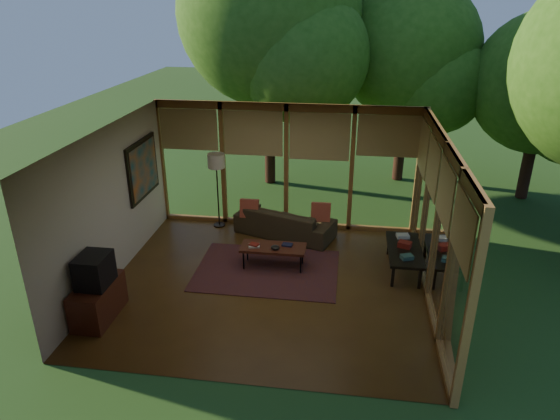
# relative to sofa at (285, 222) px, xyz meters

# --- Properties ---
(floor) EXTENTS (5.50, 5.50, 0.00)m
(floor) POSITION_rel_sofa_xyz_m (-0.04, -2.00, -0.30)
(floor) COLOR brown
(floor) RESTS_ON ground
(ceiling) EXTENTS (5.50, 5.50, 0.00)m
(ceiling) POSITION_rel_sofa_xyz_m (-0.04, -2.00, 2.40)
(ceiling) COLOR silver
(ceiling) RESTS_ON ground
(wall_left) EXTENTS (0.04, 5.00, 2.70)m
(wall_left) POSITION_rel_sofa_xyz_m (-2.79, -2.00, 1.05)
(wall_left) COLOR beige
(wall_left) RESTS_ON ground
(wall_front) EXTENTS (5.50, 0.04, 2.70)m
(wall_front) POSITION_rel_sofa_xyz_m (-0.04, -4.50, 1.05)
(wall_front) COLOR beige
(wall_front) RESTS_ON ground
(window_wall_back) EXTENTS (5.50, 0.12, 2.70)m
(window_wall_back) POSITION_rel_sofa_xyz_m (-0.04, 0.50, 1.05)
(window_wall_back) COLOR #97642E
(window_wall_back) RESTS_ON ground
(window_wall_right) EXTENTS (0.12, 5.00, 2.70)m
(window_wall_right) POSITION_rel_sofa_xyz_m (2.71, -2.00, 1.05)
(window_wall_right) COLOR #97642E
(window_wall_right) RESTS_ON ground
(tree_nw) EXTENTS (4.47, 4.47, 6.54)m
(tree_nw) POSITION_rel_sofa_xyz_m (-0.83, 3.28, 3.99)
(tree_nw) COLOR #321A12
(tree_nw) RESTS_ON ground
(tree_ne) EXTENTS (3.53, 3.53, 5.18)m
(tree_ne) POSITION_rel_sofa_xyz_m (2.63, 4.02, 3.11)
(tree_ne) COLOR #321A12
(tree_ne) RESTS_ON ground
(tree_far) EXTENTS (3.30, 3.30, 4.49)m
(tree_far) POSITION_rel_sofa_xyz_m (5.64, 2.98, 2.53)
(tree_far) COLOR #321A12
(tree_far) RESTS_ON ground
(rug) EXTENTS (2.61, 1.85, 0.01)m
(rug) POSITION_rel_sofa_xyz_m (-0.13, -1.54, -0.30)
(rug) COLOR maroon
(rug) RESTS_ON floor
(sofa) EXTENTS (2.22, 1.43, 0.60)m
(sofa) POSITION_rel_sofa_xyz_m (0.00, 0.00, 0.00)
(sofa) COLOR #3B301D
(sofa) RESTS_ON floor
(pillow_left) EXTENTS (0.39, 0.21, 0.41)m
(pillow_left) POSITION_rel_sofa_xyz_m (-0.75, -0.05, 0.27)
(pillow_left) COLOR maroon
(pillow_left) RESTS_ON sofa
(pillow_right) EXTENTS (0.40, 0.21, 0.42)m
(pillow_right) POSITION_rel_sofa_xyz_m (0.75, -0.05, 0.28)
(pillow_right) COLOR maroon
(pillow_right) RESTS_ON sofa
(ct_book_lower) EXTENTS (0.23, 0.19, 0.03)m
(ct_book_lower) POSITION_rel_sofa_xyz_m (-0.39, -1.44, 0.14)
(ct_book_lower) COLOR beige
(ct_book_lower) RESTS_ON coffee_table
(ct_book_upper) EXTENTS (0.20, 0.17, 0.03)m
(ct_book_upper) POSITION_rel_sofa_xyz_m (-0.39, -1.44, 0.17)
(ct_book_upper) COLOR maroon
(ct_book_upper) RESTS_ON coffee_table
(ct_book_side) EXTENTS (0.20, 0.16, 0.03)m
(ct_book_side) POSITION_rel_sofa_xyz_m (0.21, -1.31, 0.14)
(ct_book_side) COLOR #161932
(ct_book_side) RESTS_ON coffee_table
(ct_bowl) EXTENTS (0.16, 0.16, 0.07)m
(ct_bowl) POSITION_rel_sofa_xyz_m (0.01, -1.49, 0.16)
(ct_bowl) COLOR black
(ct_bowl) RESTS_ON coffee_table
(media_cabinet) EXTENTS (0.50, 1.00, 0.60)m
(media_cabinet) POSITION_rel_sofa_xyz_m (-2.51, -3.35, -0.00)
(media_cabinet) COLOR #522316
(media_cabinet) RESTS_ON floor
(television) EXTENTS (0.45, 0.55, 0.50)m
(television) POSITION_rel_sofa_xyz_m (-2.49, -3.35, 0.55)
(television) COLOR black
(television) RESTS_ON media_cabinet
(console_book_a) EXTENTS (0.24, 0.21, 0.07)m
(console_book_a) POSITION_rel_sofa_xyz_m (2.36, -1.58, 0.19)
(console_book_a) COLOR #33594F
(console_book_a) RESTS_ON side_console
(console_book_b) EXTENTS (0.28, 0.24, 0.10)m
(console_book_b) POSITION_rel_sofa_xyz_m (2.36, -1.13, 0.21)
(console_book_b) COLOR maroon
(console_book_b) RESTS_ON side_console
(console_book_c) EXTENTS (0.25, 0.20, 0.06)m
(console_book_c) POSITION_rel_sofa_xyz_m (2.36, -0.73, 0.18)
(console_book_c) COLOR beige
(console_book_c) RESTS_ON side_console
(floor_lamp) EXTENTS (0.36, 0.36, 1.65)m
(floor_lamp) POSITION_rel_sofa_xyz_m (-1.50, 0.25, 1.10)
(floor_lamp) COLOR black
(floor_lamp) RESTS_ON floor
(coffee_table) EXTENTS (1.20, 0.50, 0.43)m
(coffee_table) POSITION_rel_sofa_xyz_m (-0.04, -1.39, 0.09)
(coffee_table) COLOR #522316
(coffee_table) RESTS_ON floor
(side_console) EXTENTS (0.60, 1.40, 0.46)m
(side_console) POSITION_rel_sofa_xyz_m (2.36, -1.18, 0.11)
(side_console) COLOR black
(side_console) RESTS_ON floor
(wall_painting) EXTENTS (0.06, 1.35, 1.15)m
(wall_painting) POSITION_rel_sofa_xyz_m (-2.76, -0.60, 1.25)
(wall_painting) COLOR black
(wall_painting) RESTS_ON wall_left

